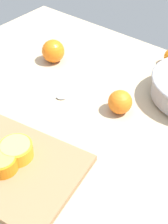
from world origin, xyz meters
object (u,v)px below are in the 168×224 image
(orange_half_1, at_px, (2,163))
(spoon, at_px, (49,96))
(loose_orange_0, at_px, (120,102))
(orange_half_0, at_px, (16,150))
(cutting_board, at_px, (12,167))
(loose_orange_3, at_px, (53,51))

(orange_half_1, bearing_deg, spoon, 112.57)
(loose_orange_0, distance_m, spoon, 0.23)
(orange_half_0, xyz_separation_m, loose_orange_0, (0.10, 0.33, -0.00))
(orange_half_0, relative_size, spoon, 0.58)
(cutting_board, bearing_deg, orange_half_0, 107.55)
(orange_half_0, height_order, loose_orange_0, loose_orange_0)
(cutting_board, distance_m, orange_half_0, 0.04)
(loose_orange_0, bearing_deg, cutting_board, -103.84)
(cutting_board, distance_m, spoon, 0.30)
(loose_orange_3, bearing_deg, cutting_board, -59.08)
(loose_orange_3, bearing_deg, orange_half_1, -60.78)
(orange_half_0, bearing_deg, spoon, 115.99)
(orange_half_1, relative_size, loose_orange_3, 0.91)
(cutting_board, distance_m, loose_orange_0, 0.37)
(orange_half_0, height_order, orange_half_1, orange_half_0)
(orange_half_0, bearing_deg, cutting_board, -72.45)
(loose_orange_0, distance_m, loose_orange_3, 0.36)
(cutting_board, xyz_separation_m, orange_half_1, (-0.01, -0.02, 0.03))
(orange_half_1, xyz_separation_m, loose_orange_3, (-0.26, 0.46, 0.00))
(orange_half_0, xyz_separation_m, spoon, (-0.12, 0.24, -0.03))
(loose_orange_0, relative_size, loose_orange_3, 0.88)
(spoon, bearing_deg, orange_half_0, -64.01)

